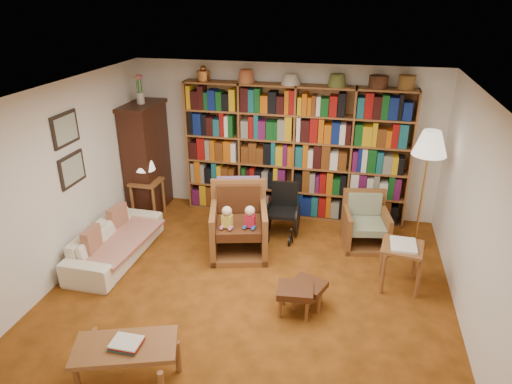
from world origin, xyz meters
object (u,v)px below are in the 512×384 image
(floor_lamp, at_px, (430,148))
(side_table_papers, at_px, (402,253))
(sofa, at_px, (115,242))
(side_table_lamp, at_px, (147,190))
(wheelchair, at_px, (283,212))
(armchair_sage, at_px, (366,225))
(armchair_leather, at_px, (241,224))
(footstool_a, at_px, (295,292))
(footstool_b, at_px, (308,287))
(coffee_table, at_px, (126,350))

(floor_lamp, bearing_deg, side_table_papers, -105.60)
(side_table_papers, bearing_deg, sofa, -177.48)
(side_table_lamp, xyz_separation_m, wheelchair, (2.30, -0.10, -0.11))
(floor_lamp, bearing_deg, armchair_sage, -174.11)
(armchair_sage, height_order, side_table_papers, armchair_sage)
(armchair_leather, distance_m, wheelchair, 0.78)
(armchair_leather, xyz_separation_m, side_table_papers, (2.21, -0.46, 0.08))
(armchair_sage, xyz_separation_m, side_table_papers, (0.43, -1.04, 0.19))
(armchair_leather, bearing_deg, footstool_a, -52.56)
(footstool_a, bearing_deg, sofa, 166.11)
(armchair_leather, bearing_deg, sofa, -159.38)
(footstool_b, bearing_deg, side_table_lamp, 148.15)
(wheelchair, xyz_separation_m, floor_lamp, (2.00, 0.08, 1.16))
(armchair_leather, relative_size, footstool_a, 2.30)
(footstool_a, distance_m, footstool_b, 0.21)
(armchair_leather, xyz_separation_m, floor_lamp, (2.52, 0.65, 1.12))
(footstool_b, bearing_deg, side_table_papers, 31.35)
(side_table_papers, bearing_deg, footstool_b, -148.65)
(footstool_a, xyz_separation_m, footstool_b, (0.13, 0.17, -0.02))
(footstool_a, height_order, footstool_b, footstool_a)
(wheelchair, distance_m, footstool_a, 1.93)
(armchair_leather, xyz_separation_m, armchair_sage, (1.78, 0.58, -0.11))
(footstool_a, bearing_deg, armchair_sage, 66.98)
(sofa, bearing_deg, armchair_leather, -68.69)
(armchair_leather, relative_size, wheelchair, 1.22)
(side_table_lamp, relative_size, footstool_a, 1.47)
(sofa, xyz_separation_m, footstool_b, (2.80, -0.49, 0.02))
(wheelchair, xyz_separation_m, footstool_a, (0.46, -1.87, -0.09))
(footstool_b, bearing_deg, coffee_table, -135.89)
(side_table_lamp, distance_m, footstool_b, 3.42)
(wheelchair, xyz_separation_m, side_table_papers, (1.69, -1.04, 0.11))
(armchair_leather, bearing_deg, side_table_papers, -11.75)
(side_table_papers, distance_m, footstool_b, 1.30)
(footstool_a, bearing_deg, coffee_table, -136.63)
(sofa, xyz_separation_m, armchair_sage, (3.46, 1.21, 0.05))
(side_table_papers, bearing_deg, coffee_table, -140.57)
(side_table_lamp, xyz_separation_m, footstool_b, (2.90, -1.80, -0.23))
(sofa, relative_size, armchair_sage, 2.18)
(floor_lamp, xyz_separation_m, coffee_table, (-2.98, -3.31, -1.17))
(footstool_b, height_order, coffee_table, coffee_table)
(wheelchair, relative_size, side_table_papers, 1.34)
(footstool_a, bearing_deg, side_table_lamp, 144.57)
(armchair_sage, distance_m, floor_lamp, 1.44)
(sofa, relative_size, side_table_papers, 2.77)
(floor_lamp, relative_size, coffee_table, 1.66)
(sofa, distance_m, footstool_a, 2.75)
(armchair_leather, bearing_deg, side_table_lamp, 159.15)
(wheelchair, bearing_deg, sofa, -151.21)
(floor_lamp, distance_m, footstool_a, 2.77)
(wheelchair, bearing_deg, floor_lamp, 2.16)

